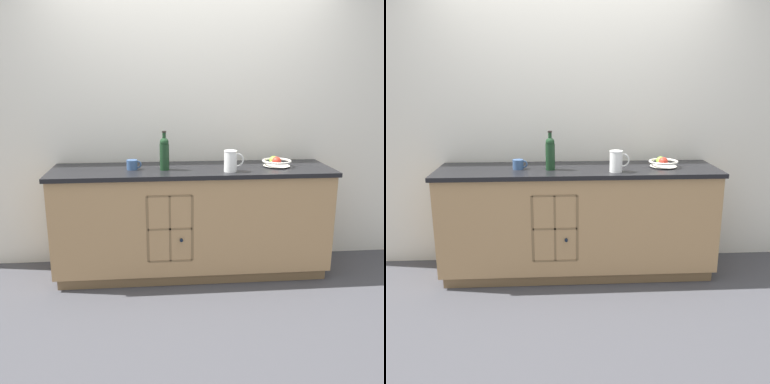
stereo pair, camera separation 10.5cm
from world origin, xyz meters
The scene contains 7 objects.
ground_plane centered at (0.00, 0.00, 0.00)m, with size 14.00×14.00×0.00m, color #424247.
back_wall centered at (0.00, 0.35, 1.27)m, with size 4.66×0.06×2.55m, color silver.
kitchen_island centered at (0.00, 0.00, 0.47)m, with size 2.30×0.60×0.92m.
fruit_bowl centered at (0.71, 0.01, 0.96)m, with size 0.24×0.24×0.08m.
white_pitcher centered at (0.29, -0.16, 1.01)m, with size 0.16×0.11×0.17m.
ceramic_mug centered at (-0.48, -0.01, 0.96)m, with size 0.12×0.09×0.08m.
standing_wine_bottle centered at (-0.23, -0.05, 1.06)m, with size 0.08×0.08×0.31m.
Camera 1 is at (-0.31, -3.42, 1.64)m, focal length 40.00 mm.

